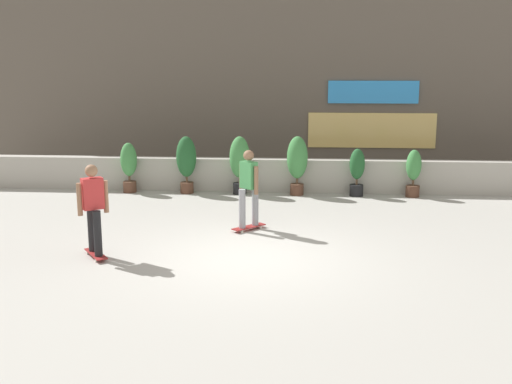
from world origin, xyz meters
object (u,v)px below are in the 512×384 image
Objects in this scene: skater_by_wall_right at (249,186)px; skater_by_wall_left at (93,207)px; potted_plant_1 at (186,160)px; potted_plant_2 at (240,160)px; potted_plant_5 at (414,171)px; potted_plant_3 at (297,161)px; potted_plant_4 at (357,170)px; potted_plant_0 at (129,164)px.

skater_by_wall_left is (-2.58, -2.09, 0.00)m from skater_by_wall_right.
potted_plant_2 is (1.45, 0.00, 0.01)m from potted_plant_1.
skater_by_wall_right is (-4.02, -3.66, 0.26)m from potted_plant_5.
potted_plant_2 is at bearing 180.00° from potted_plant_3.
skater_by_wall_left is at bearing -138.96° from potted_plant_5.
potted_plant_1 is 0.91× the size of skater_by_wall_left.
potted_plant_1 is at bearing -180.00° from potted_plant_4.
potted_plant_3 is at bearing 0.00° from potted_plant_0.
potted_plant_5 is at bearing 0.00° from potted_plant_4.
potted_plant_3 is (4.57, 0.00, 0.15)m from potted_plant_0.
potted_plant_2 is 0.92× the size of skater_by_wall_right.
potted_plant_2 reaches higher than potted_plant_0.
potted_plant_4 is (1.58, 0.00, -0.23)m from potted_plant_3.
skater_by_wall_left is at bearing -131.76° from potted_plant_4.
skater_by_wall_right is at bearing -45.40° from potted_plant_0.
potted_plant_1 reaches higher than potted_plant_0.
potted_plant_1 is 2.99m from potted_plant_3.
potted_plant_0 is at bearing 180.00° from potted_plant_3.
potted_plant_3 is at bearing 180.00° from potted_plant_4.
potted_plant_4 is at bearing 0.00° from potted_plant_2.
potted_plant_3 is 6.75m from skater_by_wall_left.
potted_plant_2 reaches higher than potted_plant_4.
potted_plant_3 is 3.78m from skater_by_wall_right.
potted_plant_0 is 0.88× the size of potted_plant_1.
skater_by_wall_left reaches higher than potted_plant_4.
skater_by_wall_right reaches higher than potted_plant_3.
potted_plant_4 is 0.75× the size of skater_by_wall_left.
potted_plant_3 is at bearing 75.23° from skater_by_wall_right.
skater_by_wall_right and skater_by_wall_left have the same top height.
skater_by_wall_left reaches higher than potted_plant_3.
potted_plant_5 is (3.05, 0.00, -0.25)m from potted_plant_3.
skater_by_wall_left is at bearing -109.27° from potted_plant_2.
potted_plant_0 is 7.62m from potted_plant_5.
potted_plant_3 reaches higher than potted_plant_1.
potted_plant_5 is at bearing 42.34° from skater_by_wall_right.
skater_by_wall_left is at bearing -95.58° from potted_plant_1.
skater_by_wall_right is (3.61, -3.66, 0.17)m from potted_plant_0.
potted_plant_1 is 0.98× the size of potted_plant_3.
potted_plant_2 reaches higher than potted_plant_1.
potted_plant_1 is 1.24× the size of potted_plant_5.
potted_plant_4 is at bearing 0.00° from potted_plant_0.
skater_by_wall_right is (2.02, -3.66, 0.03)m from potted_plant_1.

